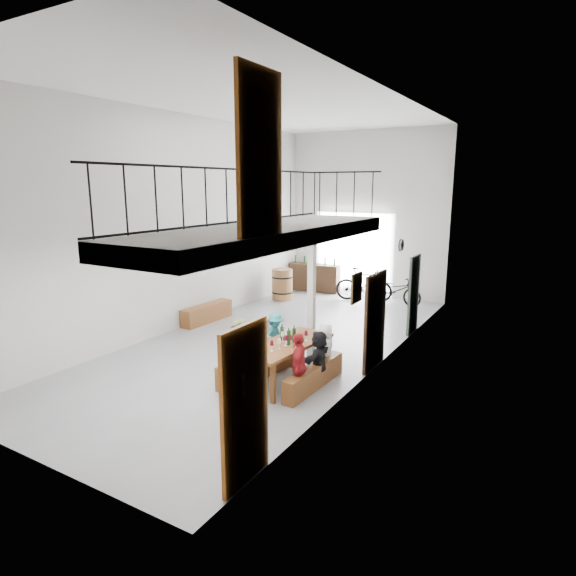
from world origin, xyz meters
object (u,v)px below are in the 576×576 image
Objects in this scene: tasting_table at (287,347)px; host_standing at (240,372)px; bicycle_near at (395,290)px; side_bench at (207,313)px; bench_inner at (258,366)px; oak_barrel at (282,284)px; serving_counter at (315,277)px.

tasting_table is 1.27× the size of host_standing.
side_bench is at bearing 147.24° from bicycle_near.
bicycle_near is (-0.15, 7.05, -0.24)m from tasting_table.
oak_barrel is at bearing 125.06° from bench_inner.
host_standing is at bearing -170.28° from bicycle_near.
serving_counter reaches higher than bicycle_near.
tasting_table is 2.12× the size of oak_barrel.
oak_barrel is at bearing 117.57° from bicycle_near.
oak_barrel is 1.77m from serving_counter.
bicycle_near is at bearing 93.05° from host_standing.
side_bench is 3.36m from oak_barrel.
host_standing reaches higher than oak_barrel.
oak_barrel is (-3.58, 5.81, -0.20)m from tasting_table.
bicycle_near reaches higher than tasting_table.
tasting_table is 1.18× the size of serving_counter.
host_standing reaches higher than tasting_table.
side_bench is at bearing -103.04° from serving_counter.
tasting_table is 4.76m from side_bench.
serving_counter reaches higher than bench_inner.
tasting_table is 8.24m from serving_counter.
bicycle_near is (3.88, 4.57, 0.22)m from side_bench.
bench_inner is 1.95m from host_standing.
bench_inner is 1.17× the size of side_bench.
side_bench is 0.95× the size of serving_counter.
tasting_table is 1.25× the size of side_bench.
oak_barrel is at bearing -104.39° from serving_counter.
host_standing is 0.96× the size of bicycle_near.
tasting_table is at bearing -171.21° from bicycle_near.
bench_inner is 1.14× the size of bicycle_near.
host_standing is (4.21, -4.23, 0.61)m from side_bench.
host_standing is (3.46, -9.30, 0.37)m from serving_counter.
side_bench is 6.00m from bicycle_near.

